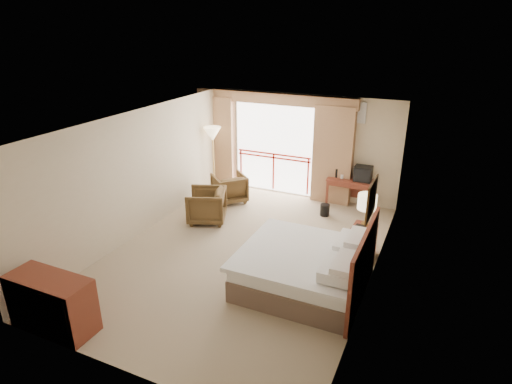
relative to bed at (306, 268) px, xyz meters
The scene contains 29 objects.
floor 1.66m from the bed, 158.15° to the left, with size 7.00×7.00×0.00m, color gray.
ceiling 2.83m from the bed, 158.15° to the left, with size 7.00×7.00×0.00m, color white.
wall_back 4.47m from the bed, 110.05° to the left, with size 5.00×5.00×0.00m, color #C6B594.
wall_front 3.41m from the bed, 117.29° to the right, with size 5.00×5.00×0.00m, color #C6B594.
wall_left 4.16m from the bed, behind, with size 7.00×7.00×0.00m, color #C6B594.
wall_right 1.52m from the bed, 30.87° to the left, with size 7.00×7.00×0.00m, color #C6B594.
balcony_door 4.75m from the bed, 119.37° to the left, with size 2.40×2.40×0.00m, color white.
balcony_railing 4.68m from the bed, 119.49° to the left, with size 2.09×0.03×1.02m.
curtain_left 5.65m from the bed, 134.97° to the left, with size 1.00×0.26×2.50m, color #926849.
curtain_right 4.10m from the bed, 99.29° to the left, with size 1.00×0.26×2.50m, color #926849.
valance 5.08m from the bed, 119.98° to the left, with size 4.40×0.22×0.28m, color #926849.
hvac_vent 4.53m from the bed, 92.76° to the left, with size 0.50×0.04×0.50m, color silver.
bed is the anchor object (origin of this frame).
headboard 1.00m from the bed, ahead, with size 0.06×2.10×1.30m, color maroon.
framed_art 1.77m from the bed, ahead, with size 0.04×0.72×0.60m.
nightstand 1.64m from the bed, 65.56° to the left, with size 0.45×0.53×0.64m, color maroon.
table_lamp 1.85m from the bed, 66.26° to the left, with size 0.37×0.37×0.64m.
phone 1.51m from the bed, 64.92° to the left, with size 0.19×0.14×0.08m, color black.
desk 3.92m from the bed, 92.12° to the left, with size 1.10×0.53×0.72m.
tv 3.90m from the bed, 87.70° to the left, with size 0.42×0.33×0.38m.
coffee_maker 3.92m from the bed, 97.30° to the left, with size 0.11×0.11×0.23m, color black.
cup 3.85m from the bed, 95.17° to the left, with size 0.08×0.08×0.11m, color white.
wastebasket 3.10m from the bed, 99.86° to the left, with size 0.23×0.23×0.29m, color black.
armchair_far 4.20m from the bed, 136.59° to the left, with size 0.78×0.81×0.73m, color #46331B.
armchair_near 3.39m from the bed, 151.65° to the left, with size 0.84×0.86×0.79m, color #46331B.
side_table 3.97m from the bed, 145.73° to the left, with size 0.47×0.47×0.51m.
book 3.97m from the bed, 145.73° to the left, with size 0.16×0.21×0.02m, color white.
floor_lamp 5.17m from the bed, 138.28° to the left, with size 0.46×0.46×1.80m.
dresser 4.10m from the bed, 139.92° to the right, with size 1.33×0.56×0.88m.
Camera 1 is at (3.36, -6.81, 4.38)m, focal length 30.00 mm.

